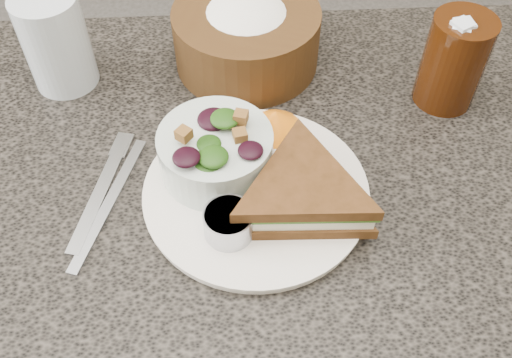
{
  "coord_description": "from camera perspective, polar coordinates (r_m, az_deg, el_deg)",
  "views": [
    {
      "loc": [
        -0.02,
        -0.41,
        1.28
      ],
      "look_at": [
        -0.0,
        -0.01,
        0.78
      ],
      "focal_mm": 40.0,
      "sensor_mm": 36.0,
      "label": 1
    }
  ],
  "objects": [
    {
      "name": "water_glass",
      "position": [
        0.81,
        -19.38,
        12.82
      ],
      "size": [
        0.09,
        0.09,
        0.13
      ],
      "primitive_type": "cylinder",
      "rotation": [
        0.0,
        0.0,
        -0.01
      ],
      "color": "silver",
      "rests_on": "dining_table"
    },
    {
      "name": "dining_table",
      "position": [
        1.0,
        0.07,
        -14.33
      ],
      "size": [
        1.0,
        0.7,
        0.75
      ],
      "primitive_type": "cube",
      "color": "black",
      "rests_on": "floor"
    },
    {
      "name": "dressing_ramekin",
      "position": [
        0.61,
        -2.74,
        -4.44
      ],
      "size": [
        0.06,
        0.06,
        0.03
      ],
      "primitive_type": "cylinder",
      "rotation": [
        0.0,
        0.0,
        0.13
      ],
      "color": "#A5A8B2",
      "rests_on": "dinner_plate"
    },
    {
      "name": "knife",
      "position": [
        0.68,
        -14.42,
        -2.25
      ],
      "size": [
        0.07,
        0.19,
        0.0
      ],
      "primitive_type": "cube",
      "rotation": [
        0.0,
        0.0,
        -0.31
      ],
      "color": "#AAAEB5",
      "rests_on": "dining_table"
    },
    {
      "name": "sandwich",
      "position": [
        0.63,
        4.68,
        -1.41
      ],
      "size": [
        0.19,
        0.19,
        0.05
      ],
      "primitive_type": null,
      "rotation": [
        0.0,
        0.0,
        -0.03
      ],
      "color": "#512F16",
      "rests_on": "dinner_plate"
    },
    {
      "name": "salad_bowl",
      "position": [
        0.65,
        -4.08,
        3.26
      ],
      "size": [
        0.15,
        0.15,
        0.08
      ],
      "primitive_type": null,
      "rotation": [
        0.0,
        0.0,
        -0.18
      ],
      "color": "silver",
      "rests_on": "dinner_plate"
    },
    {
      "name": "orange_wedge",
      "position": [
        0.71,
        1.97,
        5.88
      ],
      "size": [
        0.1,
        0.1,
        0.03
      ],
      "primitive_type": "cone",
      "rotation": [
        0.0,
        0.0,
        0.87
      ],
      "color": "orange",
      "rests_on": "dinner_plate"
    },
    {
      "name": "bread_basket",
      "position": [
        0.8,
        -0.97,
        14.84
      ],
      "size": [
        0.22,
        0.22,
        0.11
      ],
      "primitive_type": null,
      "rotation": [
        0.0,
        0.0,
        0.09
      ],
      "color": "#4C3416",
      "rests_on": "dining_table"
    },
    {
      "name": "cola_glass",
      "position": [
        0.78,
        19.25,
        11.37
      ],
      "size": [
        0.1,
        0.1,
        0.14
      ],
      "primitive_type": null,
      "rotation": [
        0.0,
        0.0,
        -0.3
      ],
      "color": "black",
      "rests_on": "dining_table"
    },
    {
      "name": "dinner_plate",
      "position": [
        0.66,
        0.0,
        -1.33
      ],
      "size": [
        0.26,
        0.26,
        0.01
      ],
      "primitive_type": "cylinder",
      "color": "silver",
      "rests_on": "dining_table"
    },
    {
      "name": "fork",
      "position": [
        0.69,
        -15.47,
        -1.67
      ],
      "size": [
        0.05,
        0.16,
        0.0
      ],
      "primitive_type": "cube",
      "rotation": [
        0.0,
        0.0,
        -0.24
      ],
      "color": "#A3A6A9",
      "rests_on": "dining_table"
    }
  ]
}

